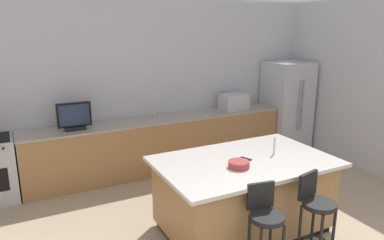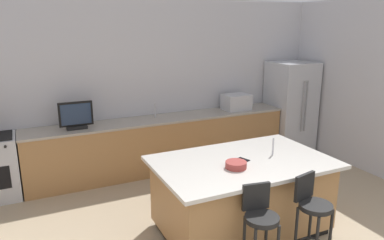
{
  "view_description": "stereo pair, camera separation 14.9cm",
  "coord_description": "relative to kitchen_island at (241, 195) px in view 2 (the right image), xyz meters",
  "views": [
    {
      "loc": [
        -2.27,
        -1.38,
        2.51
      ],
      "look_at": [
        0.01,
        3.11,
        1.16
      ],
      "focal_mm": 34.22,
      "sensor_mm": 36.0,
      "label": 1
    },
    {
      "loc": [
        -2.13,
        -1.44,
        2.51
      ],
      "look_at": [
        0.01,
        3.11,
        1.16
      ],
      "focal_mm": 34.22,
      "sensor_mm": 36.0,
      "label": 2
    }
  ],
  "objects": [
    {
      "name": "wall_back",
      "position": [
        -0.15,
        2.62,
        0.98
      ],
      "size": [
        6.76,
        0.12,
        2.9
      ],
      "primitive_type": "cube",
      "color": "#BCBCC1",
      "rests_on": "ground_plane"
    },
    {
      "name": "refrigerator",
      "position": [
        2.52,
        2.17,
        0.41
      ],
      "size": [
        0.81,
        0.79,
        1.76
      ],
      "color": "#B7BABF",
      "rests_on": "ground_plane"
    },
    {
      "name": "fruit_bowl",
      "position": [
        -0.2,
        -0.16,
        0.49
      ],
      "size": [
        0.24,
        0.24,
        0.08
      ],
      "primitive_type": "cylinder",
      "color": "#993833",
      "rests_on": "kitchen_island"
    },
    {
      "name": "bar_stool_right",
      "position": [
        0.29,
        -0.89,
        0.14
      ],
      "size": [
        0.35,
        0.37,
        1.0
      ],
      "rotation": [
        0.0,
        0.0,
        0.22
      ],
      "color": "black",
      "rests_on": "ground_plane"
    },
    {
      "name": "cell_phone",
      "position": [
        0.02,
        0.01,
        0.45
      ],
      "size": [
        0.12,
        0.16,
        0.01
      ],
      "primitive_type": "cube",
      "rotation": [
        0.0,
        0.0,
        0.34
      ],
      "color": "black",
      "rests_on": "kitchen_island"
    },
    {
      "name": "tv_monitor",
      "position": [
        -1.59,
        2.19,
        0.66
      ],
      "size": [
        0.5,
        0.16,
        0.42
      ],
      "color": "black",
      "rests_on": "counter_back"
    },
    {
      "name": "sink_faucet_island",
      "position": [
        0.44,
        0.0,
        0.56
      ],
      "size": [
        0.02,
        0.02,
        0.22
      ],
      "primitive_type": "cylinder",
      "color": "#B2B2B7",
      "rests_on": "kitchen_island"
    },
    {
      "name": "sink_faucet_back",
      "position": [
        -0.26,
        2.34,
        0.58
      ],
      "size": [
        0.02,
        0.02,
        0.24
      ],
      "primitive_type": "cylinder",
      "color": "#B2B2B7",
      "rests_on": "counter_back"
    },
    {
      "name": "bar_stool_left",
      "position": [
        -0.3,
        -0.8,
        0.11
      ],
      "size": [
        0.34,
        0.36,
        0.97
      ],
      "rotation": [
        0.0,
        0.0,
        -0.16
      ],
      "color": "black",
      "rests_on": "ground_plane"
    },
    {
      "name": "counter_back",
      "position": [
        -0.17,
        2.24,
        -0.0
      ],
      "size": [
        4.54,
        0.62,
        0.93
      ],
      "color": "#9E7042",
      "rests_on": "ground_plane"
    },
    {
      "name": "microwave",
      "position": [
        1.3,
        2.24,
        0.6
      ],
      "size": [
        0.48,
        0.36,
        0.29
      ],
      "primitive_type": "cube",
      "color": "#B7BABF",
      "rests_on": "counter_back"
    },
    {
      "name": "kitchen_island",
      "position": [
        0.0,
        0.0,
        0.0
      ],
      "size": [
        2.1,
        1.33,
        0.92
      ],
      "color": "black",
      "rests_on": "ground_plane"
    }
  ]
}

